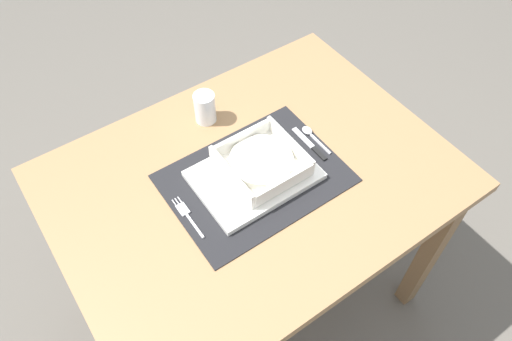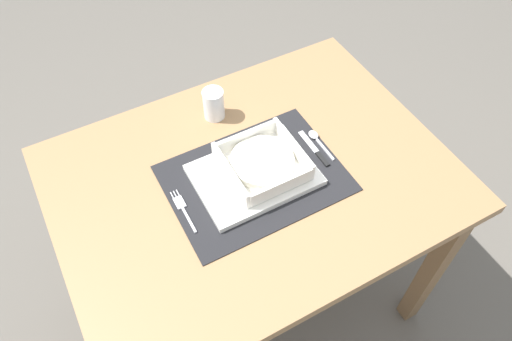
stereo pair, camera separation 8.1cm
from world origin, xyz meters
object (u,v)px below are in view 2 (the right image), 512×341
object	(u,v)px
dining_table	(253,198)
butter_knife	(316,151)
fork	(182,208)
porridge_bowl	(263,164)
drinking_glass	(214,105)
spoon	(316,138)

from	to	relation	value
dining_table	butter_knife	world-z (taller)	butter_knife
fork	porridge_bowl	bearing A→B (deg)	4.22
dining_table	butter_knife	bearing A→B (deg)	-2.75
porridge_bowl	drinking_glass	distance (m)	0.24
fork	drinking_glass	distance (m)	0.32
fork	butter_knife	bearing A→B (deg)	3.37
drinking_glass	butter_knife	bearing A→B (deg)	-54.73
dining_table	butter_knife	xyz separation A→B (m)	(0.18, -0.01, 0.10)
porridge_bowl	butter_knife	bearing A→B (deg)	-1.53
porridge_bowl	fork	bearing A→B (deg)	-179.47
porridge_bowl	spoon	bearing A→B (deg)	10.09
spoon	drinking_glass	world-z (taller)	drinking_glass
fork	drinking_glass	world-z (taller)	drinking_glass
porridge_bowl	drinking_glass	bearing A→B (deg)	94.46
porridge_bowl	fork	xyz separation A→B (m)	(-0.22, -0.00, -0.03)
porridge_bowl	drinking_glass	world-z (taller)	drinking_glass
fork	spoon	world-z (taller)	spoon
spoon	butter_knife	world-z (taller)	spoon
spoon	butter_knife	size ratio (longest dim) A/B	0.84
porridge_bowl	spoon	xyz separation A→B (m)	(0.18, 0.03, -0.03)
dining_table	spoon	size ratio (longest dim) A/B	8.78
dining_table	spoon	bearing A→B (deg)	7.62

